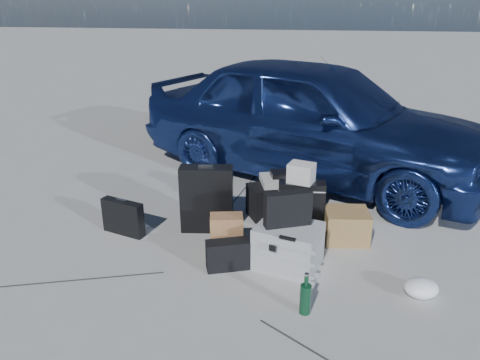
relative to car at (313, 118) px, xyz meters
name	(u,v)px	position (x,y,z in m)	size (l,w,h in m)	color
ground	(242,265)	(-0.56, -2.37, -0.78)	(60.00, 60.00, 0.00)	#9F9F9B
car	(313,118)	(0.00, 0.00, 0.00)	(1.83, 4.55, 1.55)	navy
pelican_case	(288,246)	(-0.16, -2.32, -0.58)	(0.53, 0.44, 0.39)	#9DA1A2
laptop_bag	(288,209)	(-0.18, -2.30, -0.23)	(0.41, 0.10, 0.31)	black
briefcase	(123,217)	(-1.83, -1.97, -0.60)	(0.46, 0.10, 0.36)	black
suitcase_left	(207,199)	(-1.02, -1.76, -0.44)	(0.52, 0.19, 0.68)	black
suitcase_right	(301,208)	(-0.08, -1.68, -0.50)	(0.46, 0.16, 0.55)	black
white_carton	(301,173)	(-0.09, -1.67, -0.13)	(0.24, 0.19, 0.19)	beige
duffel_bag	(281,199)	(-0.30, -1.26, -0.60)	(0.70, 0.30, 0.35)	black
flat_box_white	(282,180)	(-0.30, -1.25, -0.39)	(0.44, 0.33, 0.08)	beige
flat_box_black	(283,174)	(-0.29, -1.24, -0.32)	(0.25, 0.18, 0.05)	black
kraft_bag	(227,235)	(-0.73, -2.21, -0.58)	(0.30, 0.18, 0.39)	#936440
cardboard_box	(346,226)	(0.37, -1.77, -0.62)	(0.41, 0.36, 0.31)	olive
plastic_bag	(421,288)	(0.91, -2.63, -0.70)	(0.27, 0.23, 0.15)	white
messenger_bag	(228,255)	(-0.68, -2.45, -0.64)	(0.38, 0.14, 0.27)	black
green_bottle	(306,294)	(0.00, -2.97, -0.61)	(0.08, 0.08, 0.33)	#0C331D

